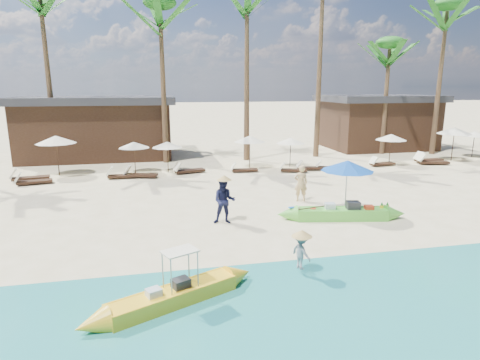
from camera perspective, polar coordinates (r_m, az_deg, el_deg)
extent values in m
plane|color=beige|center=(14.38, 4.89, -7.23)|extent=(240.00, 240.00, 0.00)
cube|color=tan|center=(10.14, 13.34, -16.73)|extent=(240.00, 4.50, 0.01)
cube|color=#56C03A|center=(15.97, 14.20, -4.71)|extent=(3.53, 1.35, 0.42)
cube|color=white|center=(15.97, 14.20, -4.64)|extent=(3.02, 1.06, 0.19)
cube|color=#262628|center=(16.00, 15.77, -3.63)|extent=(0.55, 0.47, 0.38)
cube|color=silver|center=(15.83, 12.67, -3.77)|extent=(0.44, 0.39, 0.31)
cube|color=red|center=(16.16, 17.85, -3.87)|extent=(0.37, 0.33, 0.24)
cylinder|color=red|center=(15.72, 10.33, -4.18)|extent=(0.24, 0.24, 0.10)
cylinder|color=#262628|center=(15.57, 9.42, -4.33)|extent=(0.22, 0.22, 0.09)
sphere|color=tan|center=(15.55, 8.20, -4.10)|extent=(0.20, 0.20, 0.20)
cylinder|color=yellow|center=(16.48, 19.49, -3.75)|extent=(0.15, 0.15, 0.20)
cylinder|color=yellow|center=(16.56, 20.20, -3.73)|extent=(0.15, 0.15, 0.20)
cube|color=yellow|center=(9.91, -9.40, -16.06)|extent=(3.11, 1.90, 0.38)
cube|color=white|center=(9.90, -9.41, -15.97)|extent=(2.64, 1.55, 0.17)
cube|color=#262628|center=(9.87, -8.41, -14.49)|extent=(0.49, 0.45, 0.30)
cube|color=silver|center=(9.62, -12.17, -15.58)|extent=(0.40, 0.38, 0.26)
cube|color=#F3ECCD|center=(9.51, -8.58, -9.98)|extent=(0.94, 0.82, 0.03)
imported|color=tan|center=(17.95, 8.65, -0.45)|extent=(0.65, 0.48, 1.64)
imported|color=#141738|center=(14.86, -2.24, -3.01)|extent=(0.96, 0.82, 1.72)
imported|color=gray|center=(11.05, 8.71, -10.03)|extent=(0.58, 0.73, 0.99)
cylinder|color=#99999E|center=(16.35, 14.85, -1.19)|extent=(0.05, 0.05, 2.14)
cone|color=#124AA9|center=(16.16, 15.04, 1.99)|extent=(2.05, 2.05, 0.42)
cylinder|color=#321F14|center=(25.17, -24.52, 3.09)|extent=(0.06, 0.06, 2.23)
cone|color=#F3ECCD|center=(25.04, -24.73, 5.25)|extent=(2.23, 2.23, 0.45)
cube|color=#321F14|center=(24.51, -27.59, 0.26)|extent=(1.91, 0.90, 0.13)
cube|color=#F3ECCD|center=(24.55, -29.54, 0.84)|extent=(0.51, 0.66, 0.54)
cube|color=#321F14|center=(23.54, -27.18, -0.20)|extent=(1.77, 0.88, 0.12)
cube|color=#F3ECCD|center=(23.55, -29.06, 0.34)|extent=(0.48, 0.61, 0.49)
cylinder|color=#321F14|center=(24.41, -14.75, 3.06)|extent=(0.04, 0.04, 1.80)
cone|color=#F3ECCD|center=(24.30, -14.85, 4.85)|extent=(1.80, 1.80, 0.36)
cube|color=#321F14|center=(23.24, -16.23, 0.58)|extent=(1.68, 0.54, 0.12)
cube|color=#F3ECCD|center=(23.25, -18.09, 1.20)|extent=(0.38, 0.54, 0.49)
cube|color=#321F14|center=(23.14, -13.83, 0.69)|extent=(1.84, 1.05, 0.12)
cube|color=#F3ECCD|center=(23.34, -15.66, 1.46)|extent=(0.54, 0.66, 0.51)
cylinder|color=#321F14|center=(24.15, -10.24, 3.16)|extent=(0.04, 0.04, 1.79)
cone|color=#F3ECCD|center=(24.03, -10.32, 4.97)|extent=(1.79, 1.79, 0.36)
cube|color=#321F14|center=(23.84, -7.13, 1.33)|extent=(1.83, 0.97, 0.12)
cube|color=#F3ECCD|center=(23.55, -8.92, 1.89)|extent=(0.52, 0.64, 0.51)
cylinder|color=#321F14|center=(25.13, 1.38, 3.96)|extent=(0.05, 0.05, 1.97)
cone|color=#F3ECCD|center=(25.01, 1.39, 5.88)|extent=(1.97, 1.97, 0.39)
cube|color=#321F14|center=(23.97, 0.68, 1.45)|extent=(1.57, 0.63, 0.11)
cube|color=#F3ECCD|center=(23.85, -0.92, 2.05)|extent=(0.39, 0.52, 0.45)
cube|color=#321F14|center=(24.14, 7.66, 1.41)|extent=(1.61, 0.94, 0.11)
cube|color=#F3ECCD|center=(24.07, 6.07, 2.08)|extent=(0.48, 0.58, 0.45)
cylinder|color=#321F14|center=(25.57, 7.17, 3.85)|extent=(0.05, 0.05, 1.82)
cone|color=#F3ECCD|center=(25.46, 7.22, 5.59)|extent=(1.82, 1.82, 0.36)
cube|color=#321F14|center=(24.90, 10.04, 1.70)|extent=(1.66, 0.75, 0.11)
cube|color=#F3ECCD|center=(24.69, 8.46, 2.34)|extent=(0.43, 0.57, 0.47)
cube|color=#321F14|center=(25.21, 12.68, 1.72)|extent=(1.64, 0.99, 0.11)
cube|color=#F3ECCD|center=(25.11, 11.15, 2.38)|extent=(0.50, 0.59, 0.46)
cylinder|color=#321F14|center=(27.80, 20.56, 4.01)|extent=(0.05, 0.05, 1.96)
cone|color=#F3ECCD|center=(27.69, 20.70, 5.72)|extent=(1.96, 1.96, 0.39)
cube|color=#321F14|center=(27.40, 19.60, 2.18)|extent=(1.66, 0.69, 0.11)
cube|color=#F3ECCD|center=(26.93, 18.43, 2.71)|extent=(0.42, 0.56, 0.47)
cylinder|color=#321F14|center=(31.03, 28.02, 4.44)|extent=(0.06, 0.06, 2.25)
cone|color=#F3ECCD|center=(30.92, 28.21, 6.21)|extent=(2.25, 2.25, 0.45)
cube|color=#321F14|center=(29.18, 25.84, 2.30)|extent=(1.94, 1.03, 0.13)
cube|color=#F3ECCD|center=(28.81, 24.41, 2.97)|extent=(0.55, 0.68, 0.54)
cube|color=#321F14|center=(29.88, 25.27, 2.58)|extent=(1.91, 0.70, 0.13)
cube|color=#F3ECCD|center=(29.31, 24.08, 3.18)|extent=(0.45, 0.63, 0.55)
cylinder|color=#321F14|center=(33.54, 30.25, 4.37)|extent=(0.05, 0.05, 1.83)
cone|color=#F3ECCD|center=(33.45, 30.41, 5.70)|extent=(1.83, 1.83, 0.37)
cone|color=brown|center=(28.72, -25.58, 12.80)|extent=(0.40, 0.40, 10.89)
cone|color=brown|center=(27.18, -10.87, 13.01)|extent=(0.40, 0.40, 10.08)
ellipsoid|color=#185E17|center=(27.65, -11.36, 23.50)|extent=(2.08, 2.08, 0.88)
cone|color=brown|center=(27.60, 0.96, 14.46)|extent=(0.40, 0.40, 11.26)
cone|color=brown|center=(29.60, 11.27, 15.98)|extent=(0.40, 0.40, 13.16)
cone|color=brown|center=(32.16, 20.00, 10.67)|extent=(0.40, 0.40, 8.07)
ellipsoid|color=#185E17|center=(32.29, 20.59, 17.83)|extent=(2.08, 2.08, 0.88)
cone|color=brown|center=(33.57, 26.50, 12.36)|extent=(0.40, 0.40, 10.64)
ellipsoid|color=#185E17|center=(34.04, 27.48, 21.30)|extent=(2.08, 2.08, 0.88)
cube|color=#321F14|center=(30.82, -19.46, 6.64)|extent=(10.00, 6.00, 3.80)
cube|color=#2D2D33|center=(30.68, -19.77, 10.63)|extent=(10.80, 6.60, 0.50)
cube|color=#321F14|center=(35.43, 18.82, 7.44)|extent=(8.00, 6.00, 3.80)
cube|color=#2D2D33|center=(35.31, 19.08, 10.91)|extent=(8.80, 6.60, 0.50)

